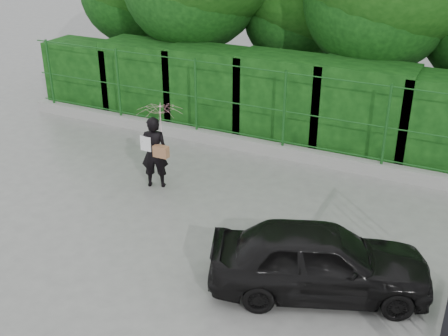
% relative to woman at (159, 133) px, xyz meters
% --- Properties ---
extents(ground, '(80.00, 80.00, 0.00)m').
position_rel_woman_xyz_m(ground, '(1.39, -1.98, -1.22)').
color(ground, gray).
extents(kerb, '(14.00, 0.25, 0.30)m').
position_rel_woman_xyz_m(kerb, '(1.39, 2.52, -1.07)').
color(kerb, '#9E9E99').
rests_on(kerb, ground).
extents(fence, '(14.13, 0.06, 1.80)m').
position_rel_woman_xyz_m(fence, '(1.61, 2.52, -0.02)').
color(fence, '#18501A').
rests_on(fence, kerb).
extents(hedge, '(14.20, 1.20, 2.19)m').
position_rel_woman_xyz_m(hedge, '(1.50, 3.52, -0.17)').
color(hedge, black).
rests_on(hedge, ground).
extents(woman, '(0.96, 0.97, 1.84)m').
position_rel_woman_xyz_m(woman, '(0.00, 0.00, 0.00)').
color(woman, black).
rests_on(woman, ground).
extents(car, '(3.62, 2.49, 1.14)m').
position_rel_woman_xyz_m(car, '(4.07, -1.94, -0.65)').
color(car, black).
rests_on(car, ground).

